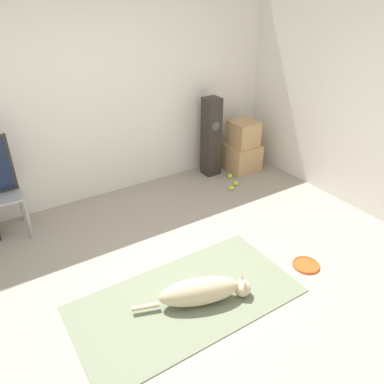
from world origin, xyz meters
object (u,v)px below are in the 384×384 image
cardboard_box_upper (244,134)px  tennis_ball_loose_on_carpet (231,188)px  floor_speaker (211,137)px  tennis_ball_by_boxes (230,176)px  frisbee (306,265)px  tennis_ball_near_speaker (236,183)px  cardboard_box_lower (241,157)px  dog (203,291)px

cardboard_box_upper → tennis_ball_loose_on_carpet: size_ratio=5.48×
floor_speaker → tennis_ball_by_boxes: size_ratio=16.79×
frisbee → tennis_ball_near_speaker: (0.47, 1.69, 0.02)m
frisbee → tennis_ball_loose_on_carpet: tennis_ball_loose_on_carpet is taller
floor_speaker → tennis_ball_loose_on_carpet: floor_speaker is taller
cardboard_box_lower → tennis_ball_loose_on_carpet: (-0.52, -0.45, -0.16)m
tennis_ball_near_speaker → tennis_ball_loose_on_carpet: same height
cardboard_box_upper → tennis_ball_loose_on_carpet: cardboard_box_upper is taller
tennis_ball_near_speaker → tennis_ball_loose_on_carpet: size_ratio=1.00×
floor_speaker → tennis_ball_near_speaker: 0.73m
frisbee → cardboard_box_lower: (0.86, 2.08, 0.18)m
tennis_ball_by_boxes → cardboard_box_lower: bearing=26.6°
frisbee → cardboard_box_lower: cardboard_box_lower is taller
frisbee → tennis_ball_near_speaker: bearing=74.5°
frisbee → floor_speaker: bearing=79.8°
cardboard_box_lower → floor_speaker: (-0.46, 0.13, 0.36)m
floor_speaker → tennis_ball_loose_on_carpet: size_ratio=16.79×
tennis_ball_by_boxes → tennis_ball_loose_on_carpet: bearing=-125.1°
dog → tennis_ball_by_boxes: size_ratio=15.07×
dog → frisbee: size_ratio=3.80×
cardboard_box_lower → tennis_ball_by_boxes: 0.39m
tennis_ball_by_boxes → tennis_ball_near_speaker: same height
floor_speaker → tennis_ball_by_boxes: 0.61m
frisbee → tennis_ball_by_boxes: tennis_ball_by_boxes is taller
tennis_ball_near_speaker → cardboard_box_lower: bearing=44.4°
tennis_ball_near_speaker → tennis_ball_loose_on_carpet: 0.15m
cardboard_box_lower → tennis_ball_near_speaker: bearing=-135.6°
tennis_ball_by_boxes → tennis_ball_near_speaker: (-0.07, -0.22, 0.00)m
cardboard_box_upper → tennis_ball_by_boxes: 0.63m
dog → tennis_ball_near_speaker: 2.22m
tennis_ball_by_boxes → tennis_ball_near_speaker: size_ratio=1.00×
dog → tennis_ball_loose_on_carpet: bearing=45.3°
dog → tennis_ball_by_boxes: (1.67, 1.77, -0.10)m
dog → frisbee: (1.12, -0.15, -0.12)m
dog → cardboard_box_lower: size_ratio=2.18×
cardboard_box_upper → floor_speaker: (-0.47, 0.14, -0.01)m
tennis_ball_by_boxes → cardboard_box_upper: bearing=24.6°
dog → frisbee: dog is taller
dog → floor_speaker: floor_speaker is taller
tennis_ball_by_boxes → floor_speaker: bearing=117.2°
cardboard_box_lower → cardboard_box_upper: size_ratio=1.26×
cardboard_box_lower → tennis_ball_loose_on_carpet: bearing=-139.1°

